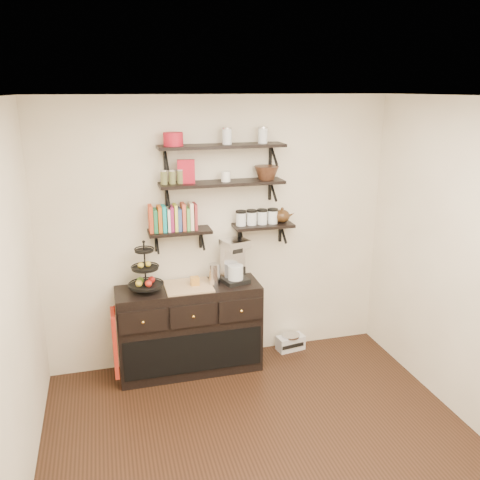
% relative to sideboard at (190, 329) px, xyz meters
% --- Properties ---
extents(floor, '(3.50, 3.50, 0.00)m').
position_rel_sideboard_xyz_m(floor, '(0.37, -1.51, -0.45)').
color(floor, black).
rests_on(floor, ground).
extents(ceiling, '(3.50, 3.50, 0.02)m').
position_rel_sideboard_xyz_m(ceiling, '(0.37, -1.51, 2.25)').
color(ceiling, white).
rests_on(ceiling, back_wall).
extents(back_wall, '(3.50, 0.02, 2.70)m').
position_rel_sideboard_xyz_m(back_wall, '(0.37, 0.24, 0.90)').
color(back_wall, white).
rests_on(back_wall, ground).
extents(left_wall, '(0.02, 3.50, 2.70)m').
position_rel_sideboard_xyz_m(left_wall, '(-1.38, -1.51, 0.90)').
color(left_wall, white).
rests_on(left_wall, ground).
extents(shelf_top, '(1.20, 0.27, 0.23)m').
position_rel_sideboard_xyz_m(shelf_top, '(0.37, 0.10, 1.78)').
color(shelf_top, black).
rests_on(shelf_top, back_wall).
extents(shelf_mid, '(1.20, 0.27, 0.23)m').
position_rel_sideboard_xyz_m(shelf_mid, '(0.37, 0.10, 1.43)').
color(shelf_mid, black).
rests_on(shelf_mid, back_wall).
extents(shelf_low_left, '(0.60, 0.25, 0.23)m').
position_rel_sideboard_xyz_m(shelf_low_left, '(-0.05, 0.12, 0.98)').
color(shelf_low_left, black).
rests_on(shelf_low_left, back_wall).
extents(shelf_low_right, '(0.60, 0.25, 0.23)m').
position_rel_sideboard_xyz_m(shelf_low_right, '(0.79, 0.12, 0.98)').
color(shelf_low_right, black).
rests_on(shelf_low_right, back_wall).
extents(cookbooks, '(0.43, 0.15, 0.26)m').
position_rel_sideboard_xyz_m(cookbooks, '(-0.10, 0.12, 1.11)').
color(cookbooks, '#AF3D1E').
rests_on(cookbooks, shelf_low_left).
extents(glass_canisters, '(0.43, 0.10, 0.13)m').
position_rel_sideboard_xyz_m(glass_canisters, '(0.73, 0.12, 1.06)').
color(glass_canisters, silver).
rests_on(glass_canisters, shelf_low_right).
extents(sideboard, '(1.40, 0.50, 0.92)m').
position_rel_sideboard_xyz_m(sideboard, '(0.00, 0.00, 0.00)').
color(sideboard, black).
rests_on(sideboard, floor).
extents(fruit_stand, '(0.33, 0.33, 0.48)m').
position_rel_sideboard_xyz_m(fruit_stand, '(-0.40, 0.00, 0.61)').
color(fruit_stand, black).
rests_on(fruit_stand, sideboard).
extents(candle, '(0.08, 0.08, 0.08)m').
position_rel_sideboard_xyz_m(candle, '(0.07, 0.00, 0.50)').
color(candle, '#B97A2A').
rests_on(candle, sideboard).
extents(coffee_maker, '(0.29, 0.29, 0.44)m').
position_rel_sideboard_xyz_m(coffee_maker, '(0.47, 0.03, 0.66)').
color(coffee_maker, black).
rests_on(coffee_maker, sideboard).
extents(thermal_carafe, '(0.11, 0.11, 0.22)m').
position_rel_sideboard_xyz_m(thermal_carafe, '(0.26, -0.02, 0.56)').
color(thermal_carafe, silver).
rests_on(thermal_carafe, sideboard).
extents(apron, '(0.04, 0.27, 0.63)m').
position_rel_sideboard_xyz_m(apron, '(-0.73, -0.10, -0.00)').
color(apron, maroon).
rests_on(apron, sideboard).
extents(radio, '(0.32, 0.23, 0.18)m').
position_rel_sideboard_xyz_m(radio, '(1.13, 0.11, -0.36)').
color(radio, silver).
rests_on(radio, floor).
extents(recipe_box, '(0.17, 0.09, 0.22)m').
position_rel_sideboard_xyz_m(recipe_box, '(0.03, 0.10, 1.56)').
color(recipe_box, '#AC1325').
rests_on(recipe_box, shelf_mid).
extents(walnut_bowl, '(0.24, 0.24, 0.13)m').
position_rel_sideboard_xyz_m(walnut_bowl, '(0.82, 0.10, 1.51)').
color(walnut_bowl, black).
rests_on(walnut_bowl, shelf_mid).
extents(ramekins, '(0.09, 0.09, 0.10)m').
position_rel_sideboard_xyz_m(ramekins, '(0.41, 0.10, 1.50)').
color(ramekins, white).
rests_on(ramekins, shelf_mid).
extents(teapot, '(0.23, 0.18, 0.16)m').
position_rel_sideboard_xyz_m(teapot, '(0.99, 0.12, 1.08)').
color(teapot, '#392311').
rests_on(teapot, shelf_low_right).
extents(red_pot, '(0.18, 0.18, 0.12)m').
position_rel_sideboard_xyz_m(red_pot, '(-0.08, 0.10, 1.86)').
color(red_pot, '#AC1325').
rests_on(red_pot, shelf_top).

